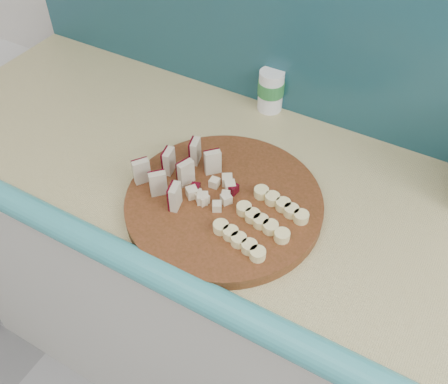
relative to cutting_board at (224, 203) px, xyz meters
name	(u,v)px	position (x,y,z in m)	size (l,w,h in m)	color
kitchen_counter	(335,339)	(0.29, 0.09, -0.47)	(2.20, 0.63, 0.91)	silver
backsplash	(444,51)	(0.29, 0.38, 0.24)	(2.20, 0.02, 0.50)	teal
cutting_board	(224,203)	(0.00, 0.00, 0.00)	(0.41, 0.41, 0.03)	#40250D
apple_wedges	(177,171)	(-0.11, 0.00, 0.04)	(0.14, 0.17, 0.06)	beige
apple_chunks	(215,189)	(-0.03, 0.01, 0.02)	(0.06, 0.06, 0.02)	beige
banana_slices	(261,222)	(0.10, -0.02, 0.02)	(0.15, 0.17, 0.02)	#FFED9B
canister	(271,90)	(-0.07, 0.35, 0.04)	(0.07, 0.07, 0.11)	white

